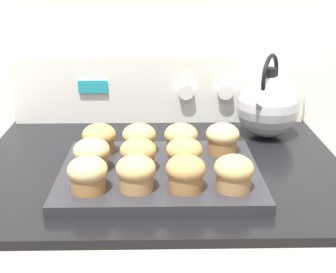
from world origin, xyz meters
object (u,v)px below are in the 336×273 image
(muffin_r1_c1, at_px, (136,154))
(muffin_r2_c2, at_px, (179,138))
(tea_kettle, at_px, (266,105))
(muffin_r2_c0, at_px, (97,138))
(muffin_r0_c1, at_px, (133,173))
(muffin_r2_c1, at_px, (137,138))
(muffin_r0_c0, at_px, (85,174))
(muffin_pan, at_px, (159,174))
(muffin_r2_c3, at_px, (220,138))
(muffin_r0_c3, at_px, (231,172))
(muffin_r0_c2, at_px, (183,172))
(muffin_r1_c0, at_px, (89,154))
(muffin_r1_c2, at_px, (182,154))

(muffin_r1_c1, xyz_separation_m, muffin_r2_c2, (0.09, 0.09, 0.00))
(muffin_r2_c2, height_order, tea_kettle, tea_kettle)
(muffin_r2_c0, bearing_deg, muffin_r0_c1, -63.55)
(tea_kettle, bearing_deg, muffin_r2_c1, -153.46)
(muffin_r0_c0, distance_m, muffin_r2_c1, 0.20)
(muffin_pan, relative_size, muffin_r2_c1, 5.49)
(muffin_r2_c3, bearing_deg, muffin_r0_c3, -90.75)
(muffin_pan, height_order, muffin_r2_c1, muffin_r2_c1)
(muffin_r0_c3, bearing_deg, muffin_r1_c1, 153.62)
(muffin_pan, distance_m, muffin_r0_c0, 0.17)
(muffin_r0_c1, bearing_deg, muffin_r0_c3, -0.95)
(muffin_r2_c1, distance_m, muffin_r2_c2, 0.09)
(muffin_r1_c1, bearing_deg, muffin_r2_c1, 90.99)
(muffin_r0_c2, relative_size, muffin_r1_c0, 1.00)
(muffin_r0_c0, height_order, muffin_r2_c3, same)
(muffin_r2_c0, height_order, muffin_r2_c2, same)
(muffin_r1_c1, relative_size, muffin_r2_c3, 1.00)
(muffin_r2_c1, bearing_deg, muffin_r2_c3, -0.30)
(muffin_pan, height_order, muffin_r0_c1, muffin_r0_c1)
(muffin_r0_c2, height_order, tea_kettle, tea_kettle)
(muffin_r0_c2, xyz_separation_m, tea_kettle, (0.22, 0.33, 0.03))
(muffin_r1_c2, bearing_deg, muffin_r1_c1, -179.30)
(muffin_r2_c2, bearing_deg, muffin_r0_c3, -63.55)
(muffin_r2_c3, distance_m, tea_kettle, 0.20)
(muffin_r0_c3, xyz_separation_m, muffin_r2_c2, (-0.09, 0.18, 0.00))
(muffin_r2_c1, relative_size, tea_kettle, 0.35)
(muffin_r2_c2, relative_size, muffin_r2_c3, 1.00)
(muffin_r2_c2, distance_m, tea_kettle, 0.27)
(muffin_r0_c2, bearing_deg, muffin_pan, 116.97)
(muffin_r0_c1, xyz_separation_m, muffin_r2_c1, (-0.00, 0.17, 0.00))
(muffin_r1_c0, distance_m, muffin_r1_c1, 0.09)
(muffin_r1_c0, relative_size, muffin_r2_c0, 1.00)
(muffin_r1_c1, bearing_deg, muffin_r2_c3, 26.49)
(muffin_r0_c0, bearing_deg, muffin_r1_c1, 45.36)
(muffin_r0_c3, relative_size, muffin_r1_c0, 1.00)
(muffin_r1_c2, bearing_deg, muffin_r2_c0, 153.48)
(muffin_r1_c1, distance_m, muffin_r2_c1, 0.09)
(muffin_r0_c0, relative_size, muffin_r2_c0, 1.00)
(muffin_r0_c1, bearing_deg, muffin_r1_c1, 89.45)
(muffin_r1_c1, relative_size, tea_kettle, 0.35)
(muffin_r1_c0, height_order, muffin_r2_c3, same)
(muffin_r1_c0, xyz_separation_m, muffin_r1_c2, (0.18, -0.00, 0.00))
(muffin_r0_c0, xyz_separation_m, muffin_r0_c2, (0.18, 0.00, 0.00))
(tea_kettle, bearing_deg, muffin_r2_c3, -129.89)
(tea_kettle, bearing_deg, muffin_r1_c1, -141.58)
(muffin_r0_c2, xyz_separation_m, muffin_r1_c2, (0.00, 0.09, 0.00))
(muffin_r1_c2, relative_size, tea_kettle, 0.35)
(muffin_pan, distance_m, muffin_r0_c3, 0.16)
(muffin_r0_c2, xyz_separation_m, muffin_r0_c3, (0.09, -0.00, 0.00))
(muffin_r1_c1, relative_size, muffin_r2_c0, 1.00)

